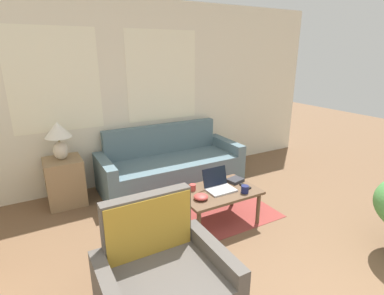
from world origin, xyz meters
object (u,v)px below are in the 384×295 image
(armchair, at_px, (163,287))
(snack_bowl, at_px, (201,197))
(cup_yellow, at_px, (245,189))
(cup_navy, at_px, (215,179))
(tv_remote, at_px, (245,186))
(coffee_table, at_px, (218,194))
(couch, at_px, (170,167))
(cup_white, at_px, (193,187))
(table_lamp, at_px, (58,135))
(laptop, at_px, (219,185))
(book_red, at_px, (235,180))

(armchair, relative_size, snack_bowl, 5.82)
(cup_yellow, bearing_deg, cup_navy, 108.97)
(tv_remote, bearing_deg, coffee_table, 165.57)
(cup_navy, xyz_separation_m, tv_remote, (0.23, -0.28, -0.03))
(couch, distance_m, cup_white, 1.17)
(cup_white, bearing_deg, couch, 77.72)
(table_lamp, relative_size, cup_navy, 5.53)
(armchair, relative_size, laptop, 2.93)
(armchair, bearing_deg, cup_navy, 43.04)
(snack_bowl, bearing_deg, book_red, 17.48)
(coffee_table, xyz_separation_m, laptop, (0.02, 0.02, 0.10))
(couch, xyz_separation_m, table_lamp, (-1.45, 0.10, 0.66))
(armchair, relative_size, book_red, 4.43)
(laptop, bearing_deg, book_red, 14.69)
(laptop, distance_m, cup_navy, 0.19)
(armchair, xyz_separation_m, cup_yellow, (1.30, 0.69, 0.19))
(armchair, xyz_separation_m, book_red, (1.38, 0.98, 0.16))
(cup_yellow, distance_m, snack_bowl, 0.51)
(table_lamp, xyz_separation_m, snack_bowl, (1.17, -1.45, -0.48))
(cup_navy, distance_m, tv_remote, 0.37)
(laptop, xyz_separation_m, tv_remote, (0.30, -0.10, -0.04))
(table_lamp, xyz_separation_m, book_red, (1.77, -1.27, -0.49))
(cup_navy, bearing_deg, cup_white, -170.25)
(cup_white, bearing_deg, cup_yellow, -35.30)
(coffee_table, bearing_deg, tv_remote, -14.43)
(armchair, bearing_deg, table_lamp, 99.61)
(armchair, bearing_deg, book_red, 35.34)
(armchair, distance_m, table_lamp, 2.37)
(couch, bearing_deg, laptop, -88.85)
(couch, distance_m, table_lamp, 1.60)
(laptop, height_order, cup_white, laptop)
(couch, relative_size, book_red, 10.18)
(cup_white, bearing_deg, book_red, -4.54)
(book_red, distance_m, tv_remote, 0.18)
(armchair, height_order, tv_remote, armchair)
(couch, relative_size, cup_white, 28.81)
(armchair, height_order, table_lamp, table_lamp)
(cup_navy, height_order, snack_bowl, cup_navy)
(armchair, distance_m, tv_remote, 1.62)
(armchair, xyz_separation_m, laptop, (1.09, 0.91, 0.20))
(couch, height_order, table_lamp, table_lamp)
(coffee_table, distance_m, laptop, 0.10)
(couch, bearing_deg, cup_navy, -85.00)
(laptop, bearing_deg, couch, 91.15)
(armchair, xyz_separation_m, coffee_table, (1.07, 0.89, 0.10))
(snack_bowl, height_order, tv_remote, snack_bowl)
(laptop, bearing_deg, coffee_table, -136.32)
(armchair, bearing_deg, cup_white, 51.26)
(table_lamp, xyz_separation_m, laptop, (1.47, -1.34, -0.46))
(cup_white, relative_size, snack_bowl, 0.46)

